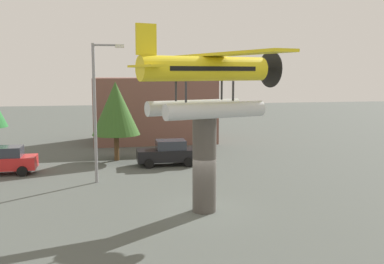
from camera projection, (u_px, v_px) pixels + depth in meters
ground_plane at (204, 211)px, 20.87m from camera, size 140.00×140.00×0.00m
display_pedestal at (204, 164)px, 20.57m from camera, size 1.10×1.10×4.45m
floatplane_monument at (207, 79)px, 20.11m from camera, size 7.19×10.29×4.00m
car_near_red at (3, 160)px, 28.33m from camera, size 4.20×2.02×1.76m
car_mid_black at (168, 153)px, 31.09m from camera, size 4.20×2.02×1.76m
streetlight_primary at (98, 103)px, 25.73m from camera, size 1.84×0.28×8.08m
storefront_building at (154, 110)px, 41.88m from camera, size 11.03×6.46×5.94m
tree_east at (116, 109)px, 32.38m from camera, size 3.48×3.48×5.78m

